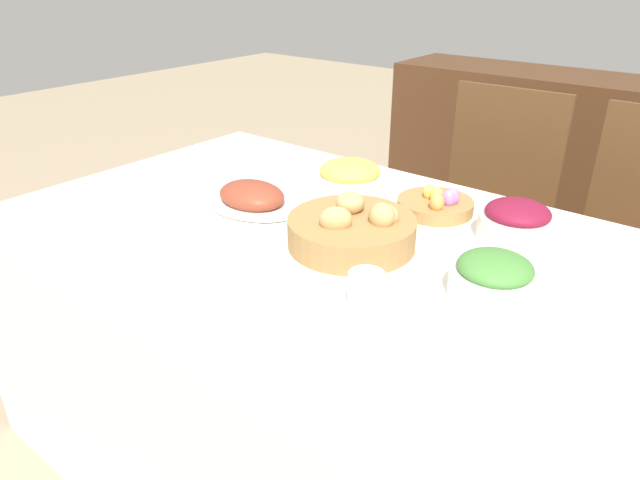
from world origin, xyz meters
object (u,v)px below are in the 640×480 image
Objects in this scene: fork at (180,283)px; green_salad_bowl at (494,278)px; pineapple_bowl at (350,178)px; drinking_cup at (366,294)px; chair_far_center at (485,213)px; chair_far_right at (637,253)px; knife at (280,333)px; ham_platter at (252,197)px; beet_salad_bowl at (516,222)px; butter_dish at (214,236)px; bread_basket at (353,230)px; spoon at (292,339)px; egg_basket at (436,204)px; dinner_plate at (226,305)px; sideboard at (545,167)px.

green_salad_bowl is at bearing 36.18° from fork.
drinking_cup is at bearing -51.12° from pineapple_bowl.
chair_far_right is (0.52, 0.00, 0.00)m from chair_far_center.
drinking_cup reaches higher than knife.
chair_far_center is at bearing 69.11° from ham_platter.
ham_platter is 1.71× the size of beet_salad_bowl.
chair_far_right is at bearing 55.32° from butter_dish.
bread_basket reaches higher than fork.
drinking_cup reaches higher than spoon.
fork is 0.21m from butter_dish.
chair_far_right is at bearing 54.43° from egg_basket.
drinking_cup is (-0.10, -0.50, -0.00)m from beet_salad_bowl.
egg_basket is 0.69m from dinner_plate.
bread_basket is (0.10, -1.78, 0.34)m from sideboard.
sideboard is 2.06m from drinking_cup.
green_salad_bowl is 0.43m from spoon.
chair_far_center is 3.07× the size of ham_platter.
egg_basket is 0.44m from green_salad_bowl.
beet_salad_bowl is (0.50, 0.00, 0.00)m from pineapple_bowl.
bread_basket is at bearing 66.82° from fork.
drinking_cup is (0.19, -0.22, 0.00)m from bread_basket.
pineapple_bowl is (-0.21, 0.27, 0.00)m from bread_basket.
green_salad_bowl is at bearing 56.62° from spoon.
bread_basket is at bearing -4.22° from ham_platter.
green_salad_bowl is at bearing -2.59° from bread_basket.
chair_far_center reaches higher than beet_salad_bowl.
knife is (0.14, 0.00, -0.00)m from dinner_plate.
sideboard reaches higher than knife.
dinner_plate is 2.36× the size of butter_dish.
butter_dish is (-0.24, 0.18, 0.01)m from dinner_plate.
drinking_cup reaches higher than ham_platter.
drinking_cup is at bearing -49.51° from bread_basket.
butter_dish is (0.09, -0.22, -0.01)m from ham_platter.
fork is at bearing -92.07° from sideboard.
knife is (0.29, 0.00, 0.00)m from fork.
sideboard is at bearing 81.39° from ham_platter.
chair_far_right is 0.97m from green_salad_bowl.
beet_salad_bowl reaches higher than spoon.
chair_far_right reaches higher than pineapple_bowl.
bread_basket is 0.34m from butter_dish.
chair_far_center is 1.04m from green_salad_bowl.
chair_far_right reaches higher than egg_basket.
knife is at bearing 2.14° from fork.
fork is (-0.67, -1.29, 0.23)m from chair_far_right.
fork is 1.86× the size of butter_dish.
green_salad_bowl reaches higher than spoon.
dinner_plate is (-0.39, -0.36, -0.04)m from green_salad_bowl.
knife is at bearing -105.32° from chair_far_right.
dinner_plate is (-0.52, -1.29, 0.24)m from chair_far_right.
ham_platter is 3.47× the size of drinking_cup.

